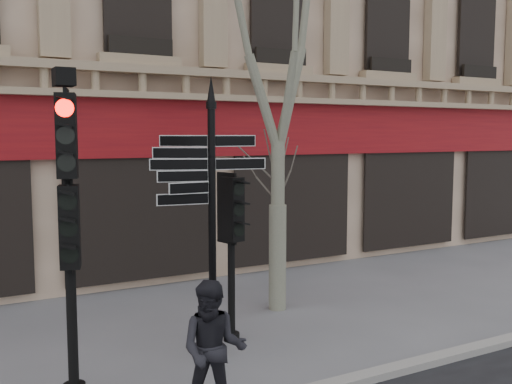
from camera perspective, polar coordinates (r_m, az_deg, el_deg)
ground at (r=9.02m, az=-1.45°, el=-16.77°), size 80.00×80.00×0.00m
fingerpost at (r=8.65m, az=-4.45°, el=2.12°), size 2.29×2.29×4.33m
traffic_signal_main at (r=7.71m, az=-18.32°, el=-0.09°), size 0.54×0.45×4.29m
traffic_signal_secondary at (r=9.44m, az=-2.50°, el=-3.54°), size 0.53×0.43×2.77m
plane_tree at (r=11.27m, az=2.26°, el=17.06°), size 3.04×3.04×8.07m
pedestrian_b at (r=7.19m, az=-4.29°, el=-15.47°), size 1.05×0.98×1.71m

